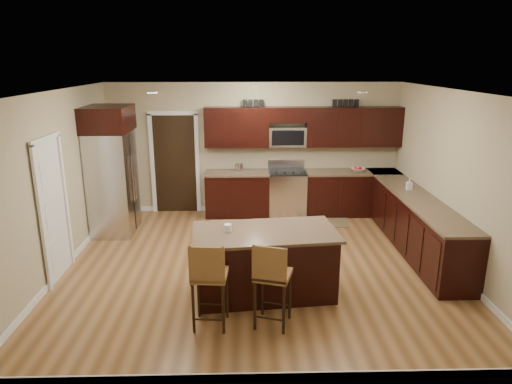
{
  "coord_description": "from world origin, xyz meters",
  "views": [
    {
      "loc": [
        -0.21,
        -6.63,
        3.12
      ],
      "look_at": [
        -0.02,
        0.4,
        1.08
      ],
      "focal_mm": 32.0,
      "sensor_mm": 36.0,
      "label": 1
    }
  ],
  "objects_px": {
    "range": "(287,193)",
    "refrigerator": "(112,170)",
    "stool_left": "(209,276)",
    "stool_mid": "(272,276)",
    "island": "(265,264)"
  },
  "relations": [
    {
      "from": "range",
      "to": "refrigerator",
      "type": "height_order",
      "value": "refrigerator"
    },
    {
      "from": "stool_left",
      "to": "range",
      "type": "bearing_deg",
      "value": 77.19
    },
    {
      "from": "stool_left",
      "to": "refrigerator",
      "type": "xyz_separation_m",
      "value": [
        -1.99,
        3.29,
        0.51
      ]
    },
    {
      "from": "stool_mid",
      "to": "refrigerator",
      "type": "relative_size",
      "value": 0.47
    },
    {
      "from": "island",
      "to": "stool_left",
      "type": "bearing_deg",
      "value": -135.7
    },
    {
      "from": "range",
      "to": "stool_left",
      "type": "xyz_separation_m",
      "value": [
        -1.31,
        -4.21,
        0.22
      ]
    },
    {
      "from": "island",
      "to": "refrigerator",
      "type": "relative_size",
      "value": 0.86
    },
    {
      "from": "stool_mid",
      "to": "refrigerator",
      "type": "bearing_deg",
      "value": 146.86
    },
    {
      "from": "stool_mid",
      "to": "island",
      "type": "bearing_deg",
      "value": 109.98
    },
    {
      "from": "range",
      "to": "stool_left",
      "type": "relative_size",
      "value": 1.0
    },
    {
      "from": "range",
      "to": "stool_mid",
      "type": "bearing_deg",
      "value": -97.72
    },
    {
      "from": "stool_mid",
      "to": "range",
      "type": "bearing_deg",
      "value": 99.46
    },
    {
      "from": "range",
      "to": "island",
      "type": "distance_m",
      "value": 3.42
    },
    {
      "from": "island",
      "to": "range",
      "type": "bearing_deg",
      "value": 73.54
    },
    {
      "from": "stool_left",
      "to": "refrigerator",
      "type": "height_order",
      "value": "refrigerator"
    }
  ]
}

